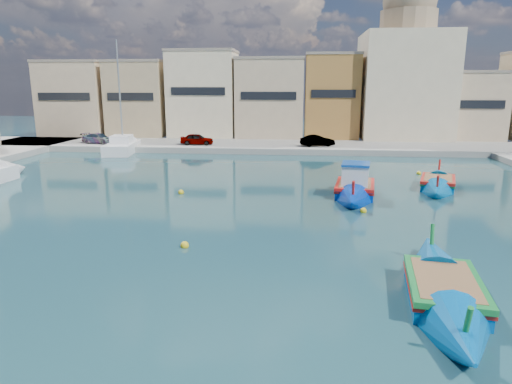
% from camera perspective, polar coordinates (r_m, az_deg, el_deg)
% --- Properties ---
extents(ground, '(160.00, 160.00, 0.00)m').
position_cam_1_polar(ground, '(18.15, 11.95, -8.96)').
color(ground, '#14313C').
rests_on(ground, ground).
extents(north_quay, '(80.00, 8.00, 0.60)m').
position_cam_1_polar(north_quay, '(49.18, 7.93, 5.58)').
color(north_quay, gray).
rests_on(north_quay, ground).
extents(north_townhouses, '(83.20, 7.87, 10.19)m').
position_cam_1_polar(north_townhouses, '(56.78, 14.65, 11.06)').
color(north_townhouses, tan).
rests_on(north_townhouses, ground).
extents(church_block, '(10.00, 10.00, 19.10)m').
position_cam_1_polar(church_block, '(58.01, 18.10, 14.25)').
color(church_block, beige).
rests_on(church_block, ground).
extents(parked_cars, '(27.20, 2.38, 1.17)m').
position_cam_1_polar(parked_cars, '(48.85, -7.95, 6.55)').
color(parked_cars, '#4C1919').
rests_on(parked_cars, north_quay).
extents(luzzu_blue_cabin, '(3.60, 9.44, 3.26)m').
position_cam_1_polar(luzzu_blue_cabin, '(29.24, 12.26, 0.36)').
color(luzzu_blue_cabin, '#002EA6').
rests_on(luzzu_blue_cabin, ground).
extents(luzzu_cyan_mid, '(4.46, 8.86, 2.56)m').
position_cam_1_polar(luzzu_cyan_mid, '(32.92, 21.75, 0.91)').
color(luzzu_cyan_mid, '#0060A4').
rests_on(luzzu_cyan_mid, ground).
extents(luzzu_blue_south, '(3.46, 9.63, 2.72)m').
position_cam_1_polar(luzzu_blue_south, '(16.14, 22.41, -11.53)').
color(luzzu_blue_south, '#005BAB').
rests_on(luzzu_blue_south, ground).
extents(yacht_north, '(3.73, 9.22, 11.97)m').
position_cam_1_polar(yacht_north, '(50.32, -15.86, 5.57)').
color(yacht_north, white).
rests_on(yacht_north, ground).
extents(mooring_buoys, '(21.58, 20.65, 0.36)m').
position_cam_1_polar(mooring_buoys, '(24.76, 12.43, -2.75)').
color(mooring_buoys, yellow).
rests_on(mooring_buoys, ground).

